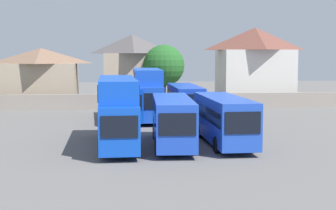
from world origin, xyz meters
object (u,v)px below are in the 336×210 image
(bus_4, at_px, (124,100))
(tree_left_of_lot, at_px, (164,66))
(bus_2, at_px, (172,119))
(house_terrace_left, at_px, (41,76))
(house_terrace_right, at_px, (255,65))
(bus_5, at_px, (147,91))
(bus_1, at_px, (117,108))
(bus_6, at_px, (185,100))
(bus_3, at_px, (224,117))
(house_terrace_centre, at_px, (132,69))

(bus_4, relative_size, tree_left_of_lot, 1.49)
(bus_2, xyz_separation_m, bus_4, (-2.94, 14.65, 0.01))
(bus_4, bearing_deg, tree_left_of_lot, 155.54)
(tree_left_of_lot, bearing_deg, bus_4, -112.09)
(house_terrace_left, relative_size, house_terrace_right, 0.92)
(bus_4, height_order, house_terrace_left, house_terrace_left)
(bus_2, relative_size, bus_5, 0.95)
(house_terrace_left, bearing_deg, bus_4, -57.95)
(bus_1, xyz_separation_m, house_terrace_right, (18.64, 30.60, 2.43))
(bus_4, xyz_separation_m, tree_left_of_lot, (5.23, 12.90, 3.14))
(tree_left_of_lot, bearing_deg, bus_6, -86.57)
(bus_2, xyz_separation_m, house_terrace_left, (-12.97, 30.68, 1.78))
(bus_6, bearing_deg, bus_1, -24.52)
(bus_1, bearing_deg, house_terrace_right, 148.30)
(bus_3, height_order, house_terrace_left, house_terrace_left)
(bus_6, height_order, house_terrace_right, house_terrace_right)
(bus_2, height_order, bus_6, bus_2)
(bus_2, xyz_separation_m, bus_3, (3.70, 0.34, 0.00))
(bus_3, relative_size, bus_6, 0.98)
(bus_1, height_order, house_terrace_right, house_terrace_right)
(bus_1, bearing_deg, bus_5, 167.42)
(bus_1, height_order, bus_2, bus_1)
(bus_2, height_order, tree_left_of_lot, tree_left_of_lot)
(bus_2, bearing_deg, tree_left_of_lot, 178.82)
(bus_3, distance_m, house_terrace_right, 32.81)
(bus_1, bearing_deg, house_terrace_left, -163.49)
(bus_2, distance_m, bus_3, 3.72)
(bus_1, xyz_separation_m, house_terrace_centre, (2.34, 30.89, 1.92))
(house_terrace_centre, bearing_deg, house_terrace_left, -176.80)
(bus_1, bearing_deg, house_terrace_centre, 175.30)
(bus_4, height_order, bus_6, bus_4)
(house_terrace_left, height_order, house_terrace_right, house_terrace_right)
(bus_1, distance_m, bus_6, 16.01)
(bus_1, relative_size, bus_3, 1.10)
(bus_2, height_order, bus_4, bus_4)
(house_terrace_centre, bearing_deg, bus_4, -95.08)
(bus_1, distance_m, tree_left_of_lot, 27.89)
(bus_4, bearing_deg, bus_5, 90.35)
(bus_6, xyz_separation_m, tree_left_of_lot, (-0.76, 12.67, 3.16))
(house_terrace_centre, height_order, tree_left_of_lot, house_terrace_centre)
(bus_6, relative_size, house_terrace_centre, 1.18)
(house_terrace_left, relative_size, tree_left_of_lot, 1.20)
(bus_2, distance_m, bus_4, 14.94)
(bus_3, xyz_separation_m, tree_left_of_lot, (-1.40, 27.20, 3.15))
(bus_3, xyz_separation_m, bus_4, (-6.64, 14.31, 0.01))
(house_terrace_left, relative_size, house_terrace_centre, 1.02)
(house_terrace_left, xyz_separation_m, house_terrace_centre, (11.52, 0.64, 0.91))
(bus_3, distance_m, tree_left_of_lot, 27.42)
(bus_5, bearing_deg, house_terrace_right, 138.18)
(bus_2, xyz_separation_m, house_terrace_centre, (-1.45, 31.32, 2.69))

